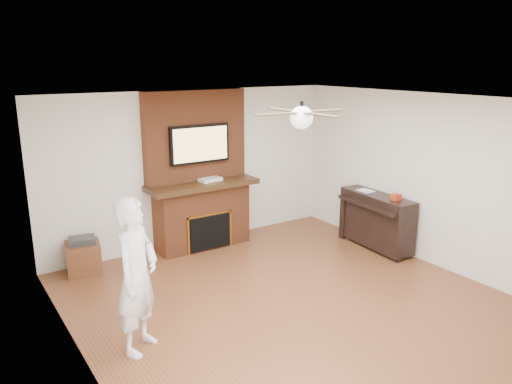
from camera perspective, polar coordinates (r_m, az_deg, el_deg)
room_shell at (r=5.86m, az=4.97°, el=-1.99°), size 5.36×5.86×2.86m
fireplace at (r=8.01m, az=-6.45°, el=0.67°), size 1.78×0.64×2.50m
tv at (r=7.83m, az=-6.44°, el=5.47°), size 1.00×0.08×0.60m
ceiling_fan at (r=5.65m, az=5.22°, el=8.57°), size 1.21×1.21×0.31m
person at (r=5.27m, az=-13.47°, el=-9.30°), size 0.72×0.70×1.65m
side_table at (r=7.54m, az=-19.11°, el=-6.98°), size 0.54×0.54×0.53m
piano at (r=8.21m, az=13.54°, el=-3.07°), size 0.60×1.38×0.98m
cable_box at (r=7.96m, az=-5.25°, el=1.44°), size 0.38×0.25×0.05m
candle_orange at (r=8.08m, az=-6.32°, el=-6.20°), size 0.06×0.06×0.11m
candle_green at (r=8.11m, az=-5.68°, el=-6.15°), size 0.08×0.08×0.09m
candle_cream at (r=8.11m, az=-5.42°, el=-6.11°), size 0.08×0.08×0.11m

